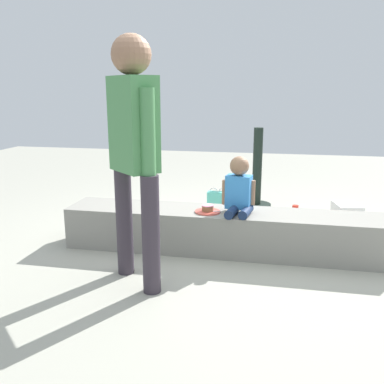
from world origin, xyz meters
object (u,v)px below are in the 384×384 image
at_px(child_seated, 239,189).
at_px(party_cup_red, 295,209).
at_px(cake_plate, 208,210).
at_px(water_bottle_near_gift, 152,211).
at_px(handbag_black_leather, 254,226).
at_px(gift_bag, 218,207).
at_px(adult_standing, 134,140).
at_px(cake_box_white, 347,210).

bearing_deg(child_seated, party_cup_red, 67.95).
distance_m(cake_plate, water_bottle_near_gift, 1.18).
relative_size(child_seated, water_bottle_near_gift, 2.44).
height_order(party_cup_red, handbag_black_leather, handbag_black_leather).
distance_m(gift_bag, handbag_black_leather, 0.57).
height_order(gift_bag, water_bottle_near_gift, gift_bag).
relative_size(child_seated, handbag_black_leather, 1.53).
distance_m(child_seated, water_bottle_near_gift, 1.39).
height_order(child_seated, water_bottle_near_gift, child_seated).
bearing_deg(adult_standing, gift_bag, 76.16).
height_order(cake_plate, cake_box_white, cake_plate).
bearing_deg(gift_bag, cake_plate, -88.12).
bearing_deg(cake_box_white, child_seated, -130.09).
xyz_separation_m(cake_plate, gift_bag, (-0.03, 0.86, -0.21)).
xyz_separation_m(cake_plate, handbag_black_leather, (0.38, 0.47, -0.28)).
height_order(adult_standing, cake_plate, adult_standing).
distance_m(cake_box_white, handbag_black_leather, 1.32).
distance_m(child_seated, adult_standing, 1.08).
distance_m(water_bottle_near_gift, handbag_black_leather, 1.20).
relative_size(adult_standing, cake_box_white, 5.24).
height_order(cake_plate, gift_bag, cake_plate).
xyz_separation_m(adult_standing, cake_plate, (0.41, 0.67, -0.66)).
bearing_deg(cake_box_white, party_cup_red, 176.79).
relative_size(cake_box_white, handbag_black_leather, 1.05).
relative_size(cake_plate, water_bottle_near_gift, 1.13).
bearing_deg(handbag_black_leather, cake_box_white, 41.61).
distance_m(gift_bag, water_bottle_near_gift, 0.73).
xyz_separation_m(adult_standing, cake_box_white, (1.77, 2.02, -0.97)).
bearing_deg(party_cup_red, water_bottle_near_gift, -161.27).
bearing_deg(handbag_black_leather, adult_standing, -124.45).
height_order(adult_standing, party_cup_red, adult_standing).
bearing_deg(gift_bag, adult_standing, -103.84).
bearing_deg(cake_plate, gift_bag, 91.88).
bearing_deg(adult_standing, cake_box_white, 48.75).
xyz_separation_m(adult_standing, party_cup_red, (1.21, 2.05, -1.00)).
bearing_deg(water_bottle_near_gift, party_cup_red, 18.73).
relative_size(adult_standing, cake_plate, 7.75).
bearing_deg(cake_box_white, water_bottle_near_gift, -166.79).
bearing_deg(handbag_black_leather, cake_plate, -128.78).
xyz_separation_m(cake_plate, water_bottle_near_gift, (-0.76, 0.85, -0.29)).
bearing_deg(adult_standing, water_bottle_near_gift, 102.94).
bearing_deg(party_cup_red, cake_box_white, -3.21).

